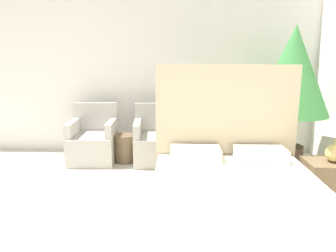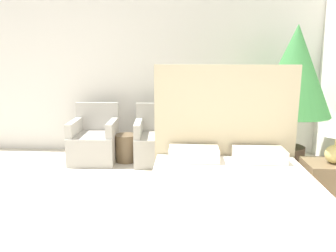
% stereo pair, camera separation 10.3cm
% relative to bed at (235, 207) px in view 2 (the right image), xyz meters
% --- Properties ---
extents(wall_back, '(10.00, 0.06, 2.90)m').
position_rel_bed_xyz_m(wall_back, '(-0.96, 2.78, 1.15)').
color(wall_back, white).
rests_on(wall_back, ground_plane).
extents(bed, '(1.64, 2.20, 1.54)m').
position_rel_bed_xyz_m(bed, '(0.00, 0.00, 0.00)').
color(bed, '#8C7A5B').
rests_on(bed, ground_plane).
extents(armchair_near_window_left, '(0.72, 0.74, 0.89)m').
position_rel_bed_xyz_m(armchair_near_window_left, '(-1.89, 2.15, -0.01)').
color(armchair_near_window_left, '#B7B2A8').
rests_on(armchair_near_window_left, ground_plane).
extents(armchair_near_window_right, '(0.74, 0.76, 0.89)m').
position_rel_bed_xyz_m(armchair_near_window_right, '(-0.89, 2.15, -0.01)').
color(armchair_near_window_right, '#B7B2A8').
rests_on(armchair_near_window_right, ground_plane).
extents(potted_palm, '(1.06, 1.06, 2.07)m').
position_rel_bed_xyz_m(potted_palm, '(1.08, 2.01, 1.08)').
color(potted_palm, '#38281E').
rests_on(potted_palm, ground_plane).
extents(nightstand, '(0.53, 0.44, 0.51)m').
position_rel_bed_xyz_m(nightstand, '(1.12, 0.71, -0.04)').
color(nightstand, brown).
rests_on(nightstand, ground_plane).
extents(side_table, '(0.34, 0.34, 0.43)m').
position_rel_bed_xyz_m(side_table, '(-1.39, 2.15, -0.08)').
color(side_table, brown).
rests_on(side_table, ground_plane).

